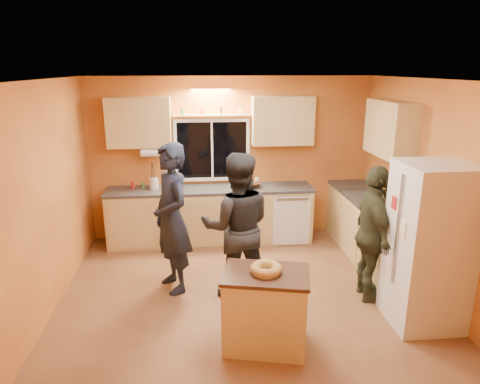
{
  "coord_description": "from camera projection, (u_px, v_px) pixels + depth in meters",
  "views": [
    {
      "loc": [
        -0.54,
        -4.77,
        2.74
      ],
      "look_at": [
        -0.01,
        0.4,
        1.21
      ],
      "focal_mm": 32.0,
      "sensor_mm": 36.0,
      "label": 1
    }
  ],
  "objects": [
    {
      "name": "ground",
      "position": [
        244.0,
        293.0,
        5.38
      ],
      "size": [
        4.5,
        4.5,
        0.0
      ],
      "primitive_type": "plane",
      "color": "brown",
      "rests_on": "ground"
    },
    {
      "name": "room_shell",
      "position": [
        250.0,
        160.0,
        5.32
      ],
      "size": [
        4.54,
        4.04,
        2.61
      ],
      "color": "orange",
      "rests_on": "ground"
    },
    {
      "name": "back_counter",
      "position": [
        233.0,
        214.0,
        6.87
      ],
      "size": [
        4.23,
        0.62,
        0.9
      ],
      "color": "tan",
      "rests_on": "ground"
    },
    {
      "name": "right_counter",
      "position": [
        380.0,
        238.0,
        5.92
      ],
      "size": [
        0.62,
        1.84,
        0.9
      ],
      "color": "tan",
      "rests_on": "ground"
    },
    {
      "name": "refrigerator",
      "position": [
        429.0,
        246.0,
        4.54
      ],
      "size": [
        0.72,
        0.7,
        1.8
      ],
      "primitive_type": "cube",
      "color": "silver",
      "rests_on": "ground"
    },
    {
      "name": "island",
      "position": [
        265.0,
        309.0,
        4.26
      ],
      "size": [
        0.95,
        0.75,
        0.81
      ],
      "rotation": [
        0.0,
        0.0,
        -0.23
      ],
      "color": "tan",
      "rests_on": "ground"
    },
    {
      "name": "bundt_pastry",
      "position": [
        266.0,
        269.0,
        4.13
      ],
      "size": [
        0.31,
        0.31,
        0.09
      ],
      "primitive_type": "torus",
      "color": "#B5814A",
      "rests_on": "island"
    },
    {
      "name": "person_left",
      "position": [
        172.0,
        219.0,
        5.24
      ],
      "size": [
        0.69,
        0.81,
        1.88
      ],
      "primitive_type": "imported",
      "rotation": [
        0.0,
        0.0,
        -1.14
      ],
      "color": "black",
      "rests_on": "ground"
    },
    {
      "name": "person_center",
      "position": [
        237.0,
        227.0,
        5.09
      ],
      "size": [
        0.91,
        0.72,
        1.8
      ],
      "primitive_type": "imported",
      "rotation": [
        0.0,
        0.0,
        3.09
      ],
      "color": "black",
      "rests_on": "ground"
    },
    {
      "name": "person_right",
      "position": [
        373.0,
        235.0,
        5.04
      ],
      "size": [
        0.49,
        1.01,
        1.66
      ],
      "primitive_type": "imported",
      "rotation": [
        0.0,
        0.0,
        1.48
      ],
      "color": "#2B311F",
      "rests_on": "ground"
    },
    {
      "name": "mixing_bowl",
      "position": [
        249.0,
        185.0,
        6.74
      ],
      "size": [
        0.44,
        0.44,
        0.09
      ],
      "primitive_type": "imported",
      "rotation": [
        0.0,
        0.0,
        0.27
      ],
      "color": "black",
      "rests_on": "back_counter"
    },
    {
      "name": "utensil_crock",
      "position": [
        154.0,
        184.0,
        6.64
      ],
      "size": [
        0.14,
        0.14,
        0.17
      ],
      "primitive_type": "cylinder",
      "color": "beige",
      "rests_on": "back_counter"
    },
    {
      "name": "potted_plant",
      "position": [
        398.0,
        208.0,
        5.29
      ],
      "size": [
        0.34,
        0.31,
        0.31
      ],
      "primitive_type": "imported",
      "rotation": [
        0.0,
        0.0,
        0.3
      ],
      "color": "gray",
      "rests_on": "right_counter"
    },
    {
      "name": "red_box",
      "position": [
        391.0,
        209.0,
        5.6
      ],
      "size": [
        0.18,
        0.14,
        0.07
      ],
      "primitive_type": "cube",
      "rotation": [
        0.0,
        0.0,
        0.16
      ],
      "color": "#AC1A1F",
      "rests_on": "right_counter"
    }
  ]
}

